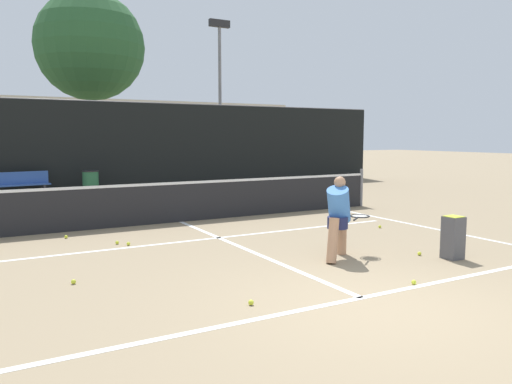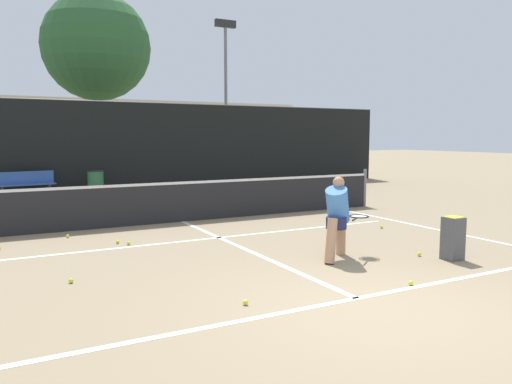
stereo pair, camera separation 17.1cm
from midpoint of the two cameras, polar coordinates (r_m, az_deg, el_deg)
ground_plane at (r=6.20m, az=13.65°, el=-12.71°), size 100.00×100.00×0.00m
court_baseline_near at (r=6.48m, az=11.20°, el=-11.77°), size 11.00×0.10×0.01m
court_service_line at (r=9.97m, az=-4.77°, el=-5.23°), size 8.25×0.10×0.01m
court_center_mark at (r=9.04m, az=-2.00°, el=-6.42°), size 0.10×6.35×0.01m
court_sideline_right at (r=11.76m, az=18.00°, el=-3.73°), size 0.10×7.35×0.01m
net at (r=11.83m, az=-9.05°, el=-0.95°), size 11.09×0.09×1.07m
fence_back at (r=18.86m, az=-16.89°, el=4.97°), size 24.00×0.06×3.27m
player_practicing at (r=8.31m, az=8.86°, el=-2.63°), size 1.22×0.70×1.36m
tennis_ball_scattered_0 at (r=8.91m, az=17.65°, el=-6.72°), size 0.07×0.07×0.07m
tennis_ball_scattered_1 at (r=7.38m, az=-20.77°, el=-9.57°), size 0.07×0.07×0.07m
tennis_ball_scattered_2 at (r=11.29m, az=13.55°, el=-3.86°), size 0.07×0.07×0.07m
tennis_ball_scattered_3 at (r=6.10m, az=-1.40°, el=-12.51°), size 0.07×0.07×0.07m
tennis_ball_scattered_4 at (r=9.57m, az=-14.88°, el=-5.73°), size 0.07×0.07×0.07m
tennis_ball_scattered_5 at (r=9.73m, az=-16.08°, el=-5.57°), size 0.07×0.07×0.07m
tennis_ball_scattered_6 at (r=7.19m, az=16.94°, el=-9.84°), size 0.07×0.07×0.07m
tennis_ball_scattered_7 at (r=10.60m, az=-21.32°, el=-4.79°), size 0.07×0.07×0.07m
ball_hopper at (r=8.79m, az=21.08°, el=-4.77°), size 0.28×0.28×0.71m
courtside_bench at (r=17.85m, az=-25.59°, el=0.85°), size 1.81×0.61×0.86m
trash_bin at (r=17.95m, az=-18.63°, el=1.01°), size 0.56×0.56×0.84m
parked_car at (r=22.02m, az=-26.05°, el=2.01°), size 1.90×4.43×1.35m
floodlight_mast at (r=26.21m, az=-4.35°, el=13.04°), size 1.10×0.24×7.84m
tree_west at (r=23.86m, az=-18.64°, el=15.48°), size 4.70×4.70×8.26m
building_far at (r=36.18m, az=-22.89°, el=6.31°), size 36.00×2.40×4.52m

